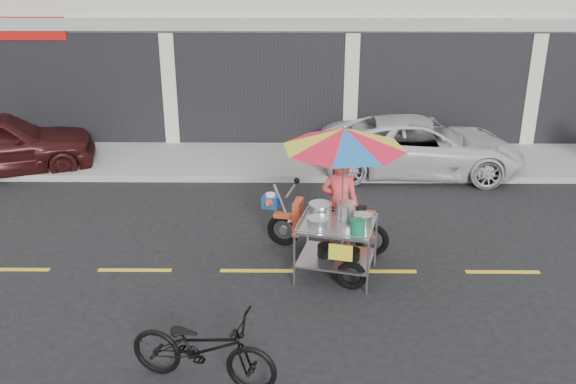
{
  "coord_description": "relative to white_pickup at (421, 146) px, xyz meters",
  "views": [
    {
      "loc": [
        -1.4,
        -9.21,
        5.11
      ],
      "look_at": [
        -1.5,
        0.6,
        1.15
      ],
      "focal_mm": 40.0,
      "sensor_mm": 36.0,
      "label": 1
    }
  ],
  "objects": [
    {
      "name": "ground",
      "position": [
        -1.47,
        -4.7,
        -0.63
      ],
      "size": [
        90.0,
        90.0,
        0.0
      ],
      "primitive_type": "plane",
      "color": "black"
    },
    {
      "name": "food_vendor_rig",
      "position": [
        -2.15,
        -4.47,
        0.93
      ],
      "size": [
        2.47,
        2.38,
        2.49
      ],
      "rotation": [
        0.0,
        0.0,
        -0.24
      ],
      "color": "black",
      "rests_on": "ground"
    },
    {
      "name": "sidewalk",
      "position": [
        -1.47,
        0.8,
        -0.56
      ],
      "size": [
        45.0,
        3.0,
        0.15
      ],
      "primitive_type": "cube",
      "color": "gray",
      "rests_on": "ground"
    },
    {
      "name": "white_pickup",
      "position": [
        0.0,
        0.0,
        0.0
      ],
      "size": [
        4.68,
        2.35,
        1.27
      ],
      "primitive_type": "imported",
      "rotation": [
        0.0,
        0.0,
        1.52
      ],
      "color": "silver",
      "rests_on": "ground"
    },
    {
      "name": "near_bicycle",
      "position": [
        -3.96,
        -7.48,
        -0.14
      ],
      "size": [
        1.97,
        1.12,
        0.98
      ],
      "primitive_type": "imported",
      "rotation": [
        0.0,
        0.0,
        1.3
      ],
      "color": "black",
      "rests_on": "ground"
    },
    {
      "name": "centerline",
      "position": [
        -1.47,
        -4.7,
        -0.63
      ],
      "size": [
        42.0,
        0.1,
        0.01
      ],
      "primitive_type": "cube",
      "color": "gold",
      "rests_on": "ground"
    }
  ]
}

